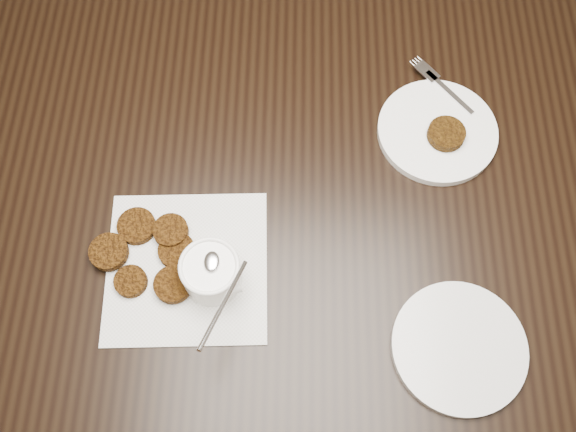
{
  "coord_description": "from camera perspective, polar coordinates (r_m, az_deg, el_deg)",
  "views": [
    {
      "loc": [
        -0.02,
        -0.38,
        1.74
      ],
      "look_at": [
        -0.03,
        0.03,
        0.8
      ],
      "focal_mm": 38.74,
      "sensor_mm": 36.0,
      "label": 1
    }
  ],
  "objects": [
    {
      "name": "plate_empty",
      "position": [
        1.03,
        15.43,
        -11.56
      ],
      "size": [
        0.23,
        0.23,
        0.01
      ],
      "primitive_type": "cylinder",
      "rotation": [
        0.0,
        0.0,
        -0.07
      ],
      "color": "silver",
      "rests_on": "table"
    },
    {
      "name": "floor",
      "position": [
        1.78,
        0.85,
        -11.42
      ],
      "size": [
        4.0,
        4.0,
        0.0
      ],
      "primitive_type": "plane",
      "color": "#57361D",
      "rests_on": "ground"
    },
    {
      "name": "patty_cluster",
      "position": [
        1.06,
        -12.52,
        -3.56
      ],
      "size": [
        0.23,
        0.23,
        0.02
      ],
      "primitive_type": null,
      "rotation": [
        0.0,
        0.0,
        -0.12
      ],
      "color": "#5C350C",
      "rests_on": "napkin"
    },
    {
      "name": "napkin",
      "position": [
        1.05,
        -9.26,
        -4.64
      ],
      "size": [
        0.28,
        0.28,
        0.0
      ],
      "primitive_type": "cube",
      "rotation": [
        0.0,
        0.0,
        0.04
      ],
      "color": "white",
      "rests_on": "table"
    },
    {
      "name": "sauce_ramekin",
      "position": [
        0.98,
        -7.29,
        -4.51
      ],
      "size": [
        0.17,
        0.17,
        0.13
      ],
      "primitive_type": null,
      "rotation": [
        0.0,
        0.0,
        -0.37
      ],
      "color": "white",
      "rests_on": "napkin"
    },
    {
      "name": "table",
      "position": [
        1.46,
        -0.39,
        -2.7
      ],
      "size": [
        1.43,
        0.92,
        0.75
      ],
      "primitive_type": "cube",
      "color": "black",
      "rests_on": "floor"
    },
    {
      "name": "plate_with_patty",
      "position": [
        1.17,
        13.62,
        7.78
      ],
      "size": [
        0.31,
        0.31,
        0.03
      ],
      "primitive_type": null,
      "rotation": [
        0.0,
        0.0,
        -0.88
      ],
      "color": "white",
      "rests_on": "table"
    }
  ]
}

